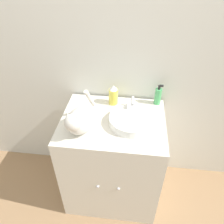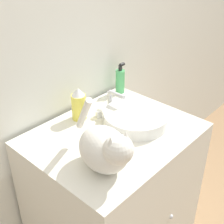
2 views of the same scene
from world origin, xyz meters
name	(u,v)px [view 1 (image 1 of 2)]	position (x,y,z in m)	size (l,w,h in m)	color
ground_plane	(109,219)	(0.00, 0.00, 0.00)	(8.00, 8.00, 0.00)	#997551
wall_back	(118,48)	(0.00, 0.64, 1.25)	(6.00, 0.05, 2.50)	silver
vanity_cabinet	(113,159)	(0.00, 0.30, 0.43)	(0.75, 0.61, 0.85)	silver
sink_basin	(131,120)	(0.13, 0.28, 0.88)	(0.31, 0.31, 0.06)	white
faucet	(132,104)	(0.13, 0.43, 0.91)	(0.19, 0.11, 0.12)	silver
cat	(80,120)	(-0.20, 0.16, 0.95)	(0.22, 0.36, 0.26)	silver
soap_bottle	(158,96)	(0.32, 0.55, 0.92)	(0.05, 0.05, 0.17)	#4CB266
spray_bottle	(113,95)	(-0.02, 0.51, 0.93)	(0.07, 0.07, 0.16)	#EADB4C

